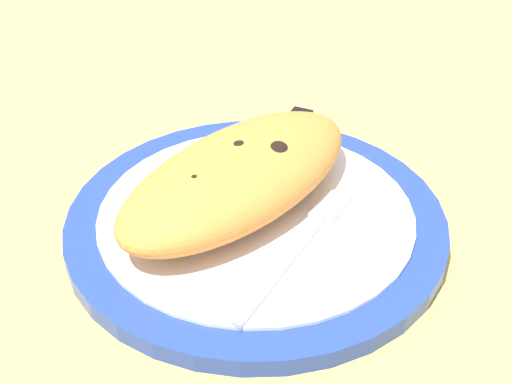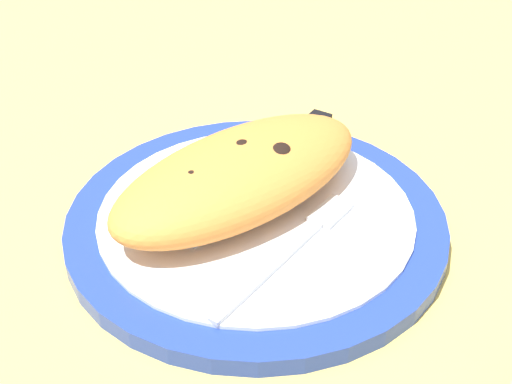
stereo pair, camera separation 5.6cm
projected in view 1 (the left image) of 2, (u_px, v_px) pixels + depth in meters
ground_plane at (256, 243)px, 59.30cm from camera, size 150.00×150.00×3.00cm
plate at (256, 221)px, 57.93cm from camera, size 31.19×31.19×1.83cm
calzone at (239, 176)px, 56.76cm from camera, size 24.77×12.76×5.51cm
fork at (303, 240)px, 54.14cm from camera, size 17.34×3.99×0.40cm
knife at (272, 152)px, 63.93cm from camera, size 22.39×6.59×1.20cm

